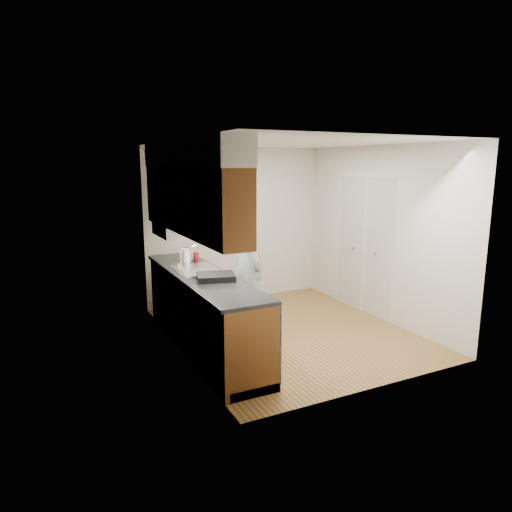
{
  "coord_description": "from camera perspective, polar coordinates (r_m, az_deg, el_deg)",
  "views": [
    {
      "loc": [
        -2.98,
        -5.05,
        2.24
      ],
      "look_at": [
        -0.36,
        0.25,
        1.04
      ],
      "focal_mm": 32.0,
      "sensor_mm": 36.0,
      "label": 1
    }
  ],
  "objects": [
    {
      "name": "wall_back",
      "position": [
        7.49,
        -2.58,
        3.88
      ],
      "size": [
        3.0,
        0.02,
        2.5
      ],
      "primitive_type": "cube",
      "color": "silver",
      "rests_on": "floor"
    },
    {
      "name": "floor",
      "position": [
        6.28,
        4.05,
        -9.44
      ],
      "size": [
        3.5,
        3.5,
        0.0
      ],
      "primitive_type": "plane",
      "color": "#A0783C",
      "rests_on": "ground"
    },
    {
      "name": "dish_rack",
      "position": [
        5.22,
        -5.06,
        -2.59
      ],
      "size": [
        0.5,
        0.45,
        0.07
      ],
      "primitive_type": "cube",
      "rotation": [
        0.0,
        0.0,
        -0.27
      ],
      "color": "black",
      "rests_on": "counter"
    },
    {
      "name": "wall_right",
      "position": [
        6.82,
        15.16,
        2.74
      ],
      "size": [
        0.02,
        3.5,
        2.5
      ],
      "primitive_type": "cube",
      "color": "silver",
      "rests_on": "floor"
    },
    {
      "name": "soap_bottle_a",
      "position": [
        6.05,
        -8.7,
        0.24
      ],
      "size": [
        0.14,
        0.14,
        0.27
      ],
      "primitive_type": "imported",
      "rotation": [
        0.0,
        0.0,
        0.52
      ],
      "color": "silver",
      "rests_on": "counter"
    },
    {
      "name": "wall_left",
      "position": [
        5.36,
        -9.77,
        0.68
      ],
      "size": [
        0.02,
        3.5,
        2.5
      ],
      "primitive_type": "cube",
      "color": "silver",
      "rests_on": "floor"
    },
    {
      "name": "counter",
      "position": [
        5.63,
        -6.55,
        -6.69
      ],
      "size": [
        0.64,
        2.8,
        1.3
      ],
      "color": "brown",
      "rests_on": "floor"
    },
    {
      "name": "upper_cabinets",
      "position": [
        5.37,
        -8.42,
        8.27
      ],
      "size": [
        0.47,
        2.8,
        1.21
      ],
      "color": "brown",
      "rests_on": "wall_left"
    },
    {
      "name": "soda_can",
      "position": [
        6.21,
        -7.49,
        -0.1
      ],
      "size": [
        0.08,
        0.08,
        0.13
      ],
      "primitive_type": "cylinder",
      "rotation": [
        0.0,
        0.0,
        -0.11
      ],
      "color": "#AA1D1F",
      "rests_on": "counter"
    },
    {
      "name": "soap_bottle_b",
      "position": [
        6.35,
        -8.24,
        0.46
      ],
      "size": [
        0.09,
        0.1,
        0.19
      ],
      "primitive_type": "imported",
      "rotation": [
        0.0,
        0.0,
        -0.08
      ],
      "color": "silver",
      "rests_on": "counter"
    },
    {
      "name": "person",
      "position": [
        5.97,
        -1.32,
        0.03
      ],
      "size": [
        0.53,
        0.76,
        2.07
      ],
      "primitive_type": "imported",
      "rotation": [
        0.0,
        0.0,
        1.63
      ],
      "color": "#98B2B9",
      "rests_on": "floor_mat"
    },
    {
      "name": "floor_mat",
      "position": [
        6.26,
        -1.27,
        -9.39
      ],
      "size": [
        0.74,
        1.03,
        0.02
      ],
      "primitive_type": "cube",
      "rotation": [
        0.0,
        0.0,
        -0.21
      ],
      "color": "#565658",
      "rests_on": "floor"
    },
    {
      "name": "closet_door",
      "position": [
        7.08,
        13.4,
        1.28
      ],
      "size": [
        0.02,
        1.22,
        2.05
      ],
      "primitive_type": "cube",
      "color": "silver",
      "rests_on": "wall_right"
    },
    {
      "name": "ceiling",
      "position": [
        5.87,
        4.4,
        14.0
      ],
      "size": [
        3.5,
        3.5,
        0.0
      ],
      "primitive_type": "plane",
      "rotation": [
        3.14,
        0.0,
        0.0
      ],
      "color": "white",
      "rests_on": "wall_left"
    }
  ]
}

